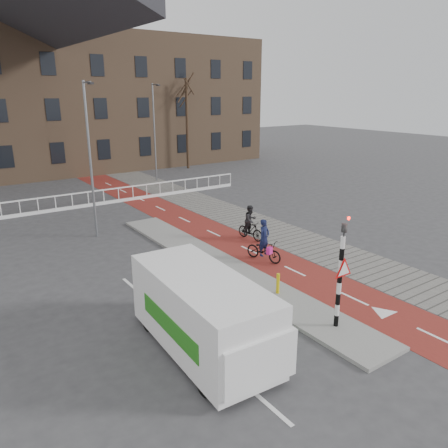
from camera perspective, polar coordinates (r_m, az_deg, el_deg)
ground at (r=15.77m, az=10.31°, el=-9.67°), size 120.00×120.00×0.00m
bike_lane at (r=24.03m, az=-4.01°, el=0.02°), size 2.50×60.00×0.01m
sidewalk at (r=25.51m, az=1.39°, el=1.06°), size 3.00×60.00×0.01m
curb_island at (r=18.12m, az=-0.23°, el=-5.53°), size 1.80×16.00×0.12m
traffic_signal at (r=13.32m, az=15.04°, el=-5.73°), size 0.80×0.80×3.68m
bollard at (r=15.67m, az=7.06°, el=-7.71°), size 0.12×0.12×0.74m
cyclist_near at (r=18.72m, az=5.25°, el=-3.01°), size 1.04×1.84×1.83m
cyclist_far at (r=21.30m, az=3.47°, el=-0.19°), size 0.80×1.62×1.72m
van at (r=12.29m, az=-2.89°, el=-11.41°), size 2.29×5.21×2.20m
railing at (r=28.11m, az=-23.07°, el=1.82°), size 28.00×0.10×0.99m
townhouse_row at (r=42.42m, az=-26.11°, el=16.44°), size 46.00×10.00×15.90m
tree_right at (r=41.32m, az=-4.83°, el=12.85°), size 0.25×0.25×8.13m
streetlight_near at (r=22.00m, az=-17.05°, el=7.71°), size 0.12×0.12×7.47m
streetlight_right at (r=35.71m, az=-9.07°, el=11.61°), size 0.12×0.12×7.56m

